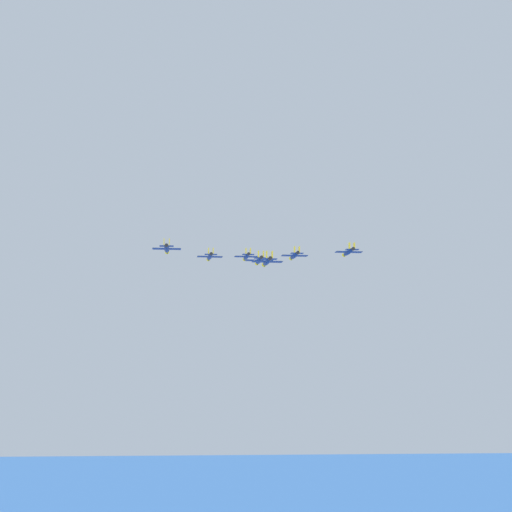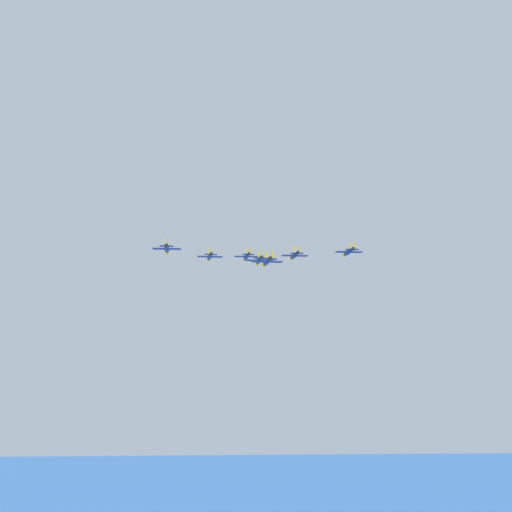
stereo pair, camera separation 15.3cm
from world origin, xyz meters
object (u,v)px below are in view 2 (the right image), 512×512
(jet_left_wingman, at_px, (210,257))
(jet_right_wingman, at_px, (294,256))
(jet_slot_rear, at_px, (259,260))
(jet_trailing, at_px, (267,261))
(jet_left_outer, at_px, (167,249))
(jet_right_outer, at_px, (348,252))
(jet_lead, at_px, (246,256))

(jet_left_wingman, distance_m, jet_right_wingman, 33.31)
(jet_slot_rear, bearing_deg, jet_trailing, -178.92)
(jet_left_outer, bearing_deg, jet_slot_rear, -88.86)
(jet_right_wingman, height_order, jet_right_outer, jet_right_wingman)
(jet_lead, distance_m, jet_right_wingman, 25.81)
(jet_left_wingman, distance_m, jet_slot_rear, 26.02)
(jet_left_wingman, bearing_deg, jet_right_wingman, -90.68)
(jet_slot_rear, bearing_deg, jet_right_outer, -88.92)
(jet_right_outer, bearing_deg, jet_lead, 41.49)
(jet_left_wingman, relative_size, jet_right_wingman, 0.95)
(jet_left_wingman, bearing_deg, jet_trailing, -157.65)
(jet_left_wingman, distance_m, jet_trailing, 43.19)
(jet_right_wingman, distance_m, jet_left_outer, 53.66)
(jet_lead, distance_m, jet_left_wingman, 25.93)
(jet_lead, distance_m, jet_left_outer, 51.55)
(jet_trailing, bearing_deg, jet_lead, 0.24)
(jet_left_wingman, bearing_deg, jet_lead, -41.04)
(jet_right_wingman, height_order, jet_left_outer, jet_right_wingman)
(jet_left_outer, height_order, jet_slot_rear, jet_left_outer)
(jet_left_wingman, bearing_deg, jet_left_outer, 138.96)
(jet_right_outer, relative_size, jet_trailing, 0.97)
(jet_left_wingman, relative_size, jet_left_outer, 0.96)
(jet_lead, bearing_deg, jet_left_outer, 139.25)
(jet_right_wingman, xyz_separation_m, jet_slot_rear, (15.17, 20.75, -5.17))
(jet_lead, xyz_separation_m, jet_right_wingman, (-18.03, 18.32, -2.30))
(jet_right_outer, bearing_deg, jet_left_wingman, 69.72)
(jet_lead, height_order, jet_right_outer, jet_lead)
(jet_lead, distance_m, jet_trailing, 59.73)
(jet_left_outer, height_order, jet_right_outer, jet_right_outer)
(jet_left_wingman, xyz_separation_m, jet_trailing, (-19.46, 37.85, -7.38))
(jet_left_wingman, xyz_separation_m, jet_slot_rear, (-18.03, 18.32, -4.06))
(jet_right_outer, height_order, jet_slot_rear, jet_right_outer)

